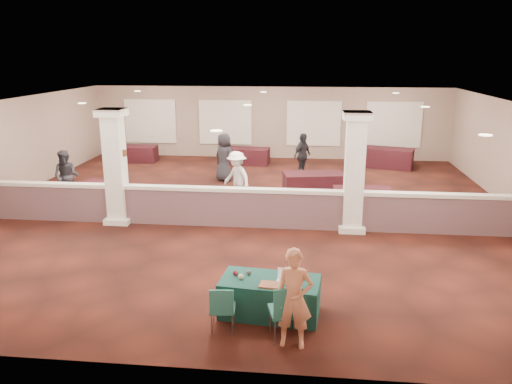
# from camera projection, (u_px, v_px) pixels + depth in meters

# --- Properties ---
(ground) EXTENTS (16.00, 16.00, 0.00)m
(ground) POSITION_uv_depth(u_px,v_px,m) (248.00, 210.00, 15.27)
(ground) COLOR #401710
(ground) RESTS_ON ground
(wall_back) EXTENTS (16.00, 0.04, 3.20)m
(wall_back) POSITION_uv_depth(u_px,v_px,m) (269.00, 123.00, 22.50)
(wall_back) COLOR gray
(wall_back) RESTS_ON ground
(wall_front) EXTENTS (16.00, 0.04, 3.20)m
(wall_front) POSITION_uv_depth(u_px,v_px,m) (181.00, 271.00, 7.17)
(wall_front) COLOR gray
(wall_front) RESTS_ON ground
(ceiling) EXTENTS (16.00, 16.00, 0.02)m
(ceiling) POSITION_uv_depth(u_px,v_px,m) (248.00, 104.00, 14.41)
(ceiling) COLOR white
(ceiling) RESTS_ON wall_back
(partition_wall) EXTENTS (15.60, 0.28, 1.10)m
(partition_wall) POSITION_uv_depth(u_px,v_px,m) (241.00, 207.00, 13.68)
(partition_wall) COLOR brown
(partition_wall) RESTS_ON ground
(column_left) EXTENTS (0.72, 0.72, 3.20)m
(column_left) POSITION_uv_depth(u_px,v_px,m) (115.00, 166.00, 13.74)
(column_left) COLOR silver
(column_left) RESTS_ON ground
(column_right) EXTENTS (0.72, 0.72, 3.20)m
(column_right) POSITION_uv_depth(u_px,v_px,m) (354.00, 171.00, 13.09)
(column_right) COLOR silver
(column_right) RESTS_ON ground
(sconce_left) EXTENTS (0.12, 0.12, 0.18)m
(sconce_left) POSITION_uv_depth(u_px,v_px,m) (105.00, 153.00, 13.68)
(sconce_left) COLOR brown
(sconce_left) RESTS_ON column_left
(sconce_right) EXTENTS (0.12, 0.12, 0.18)m
(sconce_right) POSITION_uv_depth(u_px,v_px,m) (124.00, 153.00, 13.62)
(sconce_right) COLOR brown
(sconce_right) RESTS_ON column_left
(near_table) EXTENTS (1.86, 1.07, 0.68)m
(near_table) POSITION_uv_depth(u_px,v_px,m) (270.00, 297.00, 9.10)
(near_table) COLOR #0E342B
(near_table) RESTS_ON ground
(conf_chair_main) EXTENTS (0.62, 0.62, 1.02)m
(conf_chair_main) POSITION_uv_depth(u_px,v_px,m) (286.00, 308.00, 8.16)
(conf_chair_main) COLOR #21625A
(conf_chair_main) RESTS_ON ground
(conf_chair_side) EXTENTS (0.46, 0.47, 0.85)m
(conf_chair_side) POSITION_uv_depth(u_px,v_px,m) (222.00, 306.00, 8.45)
(conf_chair_side) COLOR #21625A
(conf_chair_side) RESTS_ON ground
(woman) EXTENTS (0.63, 0.44, 1.68)m
(woman) POSITION_uv_depth(u_px,v_px,m) (294.00, 299.00, 7.98)
(woman) COLOR tan
(woman) RESTS_ON ground
(far_table_front_left) EXTENTS (1.76, 1.29, 0.64)m
(far_table_front_left) POSITION_uv_depth(u_px,v_px,m) (104.00, 193.00, 15.94)
(far_table_front_left) COLOR black
(far_table_front_left) RESTS_ON ground
(far_table_front_center) EXTENTS (2.13, 1.35, 0.80)m
(far_table_front_center) POSITION_uv_depth(u_px,v_px,m) (314.00, 185.00, 16.60)
(far_table_front_center) COLOR black
(far_table_front_center) RESTS_ON ground
(far_table_front_right) EXTENTS (1.77, 0.97, 0.70)m
(far_table_front_right) POSITION_uv_depth(u_px,v_px,m) (362.00, 200.00, 15.11)
(far_table_front_right) COLOR black
(far_table_front_right) RESTS_ON ground
(far_table_back_left) EXTENTS (1.75, 0.91, 0.70)m
(far_table_back_left) POSITION_uv_depth(u_px,v_px,m) (137.00, 154.00, 21.98)
(far_table_back_left) COLOR black
(far_table_back_left) RESTS_ON ground
(far_table_back_center) EXTENTS (1.78, 0.98, 0.70)m
(far_table_back_center) POSITION_uv_depth(u_px,v_px,m) (249.00, 156.00, 21.48)
(far_table_back_center) COLOR black
(far_table_back_center) RESTS_ON ground
(far_table_back_right) EXTENTS (2.20, 1.53, 0.81)m
(far_table_back_right) POSITION_uv_depth(u_px,v_px,m) (388.00, 158.00, 20.87)
(far_table_back_right) COLOR black
(far_table_back_right) RESTS_ON ground
(attendee_a) EXTENTS (0.84, 0.51, 1.70)m
(attendee_a) POSITION_uv_depth(u_px,v_px,m) (66.00, 177.00, 15.82)
(attendee_a) COLOR black
(attendee_a) RESTS_ON ground
(attendee_b) EXTENTS (1.14, 1.08, 1.68)m
(attendee_b) POSITION_uv_depth(u_px,v_px,m) (237.00, 178.00, 15.73)
(attendee_b) COLOR silver
(attendee_b) RESTS_ON ground
(attendee_c) EXTENTS (0.96, 1.11, 1.72)m
(attendee_c) POSITION_uv_depth(u_px,v_px,m) (302.00, 156.00, 19.00)
(attendee_c) COLOR black
(attendee_c) RESTS_ON ground
(attendee_d) EXTENTS (1.00, 0.87, 1.79)m
(attendee_d) POSITION_uv_depth(u_px,v_px,m) (224.00, 157.00, 18.51)
(attendee_d) COLOR black
(attendee_d) RESTS_ON ground
(laptop_base) EXTENTS (0.33, 0.25, 0.02)m
(laptop_base) POSITION_uv_depth(u_px,v_px,m) (285.00, 282.00, 8.90)
(laptop_base) COLOR silver
(laptop_base) RESTS_ON near_table
(laptop_screen) EXTENTS (0.31, 0.04, 0.21)m
(laptop_screen) POSITION_uv_depth(u_px,v_px,m) (286.00, 274.00, 8.97)
(laptop_screen) COLOR silver
(laptop_screen) RESTS_ON near_table
(screen_glow) EXTENTS (0.28, 0.03, 0.18)m
(screen_glow) POSITION_uv_depth(u_px,v_px,m) (286.00, 274.00, 8.97)
(screen_glow) COLOR #B0BDD3
(screen_glow) RESTS_ON near_table
(knitting) EXTENTS (0.40, 0.32, 0.03)m
(knitting) POSITION_uv_depth(u_px,v_px,m) (270.00, 285.00, 8.77)
(knitting) COLOR #C7551F
(knitting) RESTS_ON near_table
(yarn_cream) EXTENTS (0.10, 0.10, 0.10)m
(yarn_cream) POSITION_uv_depth(u_px,v_px,m) (241.00, 277.00, 9.00)
(yarn_cream) COLOR beige
(yarn_cream) RESTS_ON near_table
(yarn_red) EXTENTS (0.09, 0.09, 0.09)m
(yarn_red) POSITION_uv_depth(u_px,v_px,m) (235.00, 273.00, 9.17)
(yarn_red) COLOR #5E1612
(yarn_red) RESTS_ON near_table
(yarn_grey) EXTENTS (0.10, 0.10, 0.10)m
(yarn_grey) POSITION_uv_depth(u_px,v_px,m) (249.00, 273.00, 9.18)
(yarn_grey) COLOR #454549
(yarn_grey) RESTS_ON near_table
(scissors) EXTENTS (0.11, 0.04, 0.01)m
(scissors) POSITION_uv_depth(u_px,v_px,m) (302.00, 289.00, 8.64)
(scissors) COLOR red
(scissors) RESTS_ON near_table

